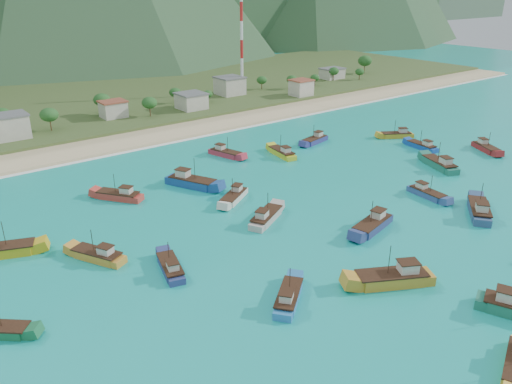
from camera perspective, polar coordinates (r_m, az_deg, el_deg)
ground at (r=98.33m, az=8.61°, el=-4.19°), size 600.00×600.00×0.00m
beach at (r=159.13m, az=-12.25°, el=6.16°), size 400.00×18.00×1.20m
land at (r=214.37m, az=-19.58°, el=9.61°), size 400.00×110.00×2.40m
surf_line at (r=150.93m, az=-10.65°, el=5.38°), size 400.00×2.50×0.08m
village at (r=178.72m, az=-16.50°, el=9.14°), size 219.02×31.58×7.63m
vegetation at (r=180.44m, az=-15.31°, el=9.52°), size 274.36×24.90×9.20m
radio_tower at (r=208.37m, az=-1.65°, el=16.98°), size 1.20×1.20×42.95m
boat_2 at (r=137.22m, az=20.24°, el=2.96°), size 7.70×12.40×7.06m
boat_3 at (r=156.67m, az=24.78°, el=4.56°), size 7.55×10.45×6.06m
boat_4 at (r=100.04m, az=1.16°, el=-2.95°), size 10.81×7.73×6.25m
boat_7 at (r=150.75m, az=6.73°, el=5.88°), size 10.66×5.24×6.05m
boat_8 at (r=114.17m, az=-15.37°, el=-0.44°), size 8.69×10.31×6.20m
boat_10 at (r=99.35m, az=13.17°, el=-3.74°), size 11.81×5.86×6.70m
boat_11 at (r=98.52m, az=-27.06°, el=-6.02°), size 12.13×7.46×6.90m
boat_13 at (r=138.28m, az=2.99°, el=4.45°), size 4.74×10.84×6.19m
boat_14 at (r=117.81m, az=18.97°, el=-0.21°), size 3.81×9.75×5.61m
boat_16 at (r=112.49m, az=24.14°, el=-1.97°), size 11.64×9.87×7.02m
boat_17 at (r=84.64m, az=-9.73°, el=-8.56°), size 5.14×9.82×5.57m
boat_19 at (r=76.43m, az=3.73°, el=-11.99°), size 9.52×8.35×5.80m
boat_21 at (r=138.12m, az=-3.50°, el=4.41°), size 5.60×10.67×6.05m
boat_23 at (r=109.72m, az=-2.53°, el=-0.60°), size 9.89×7.68×5.82m
boat_24 at (r=117.93m, az=-7.36°, el=1.10°), size 8.83×13.06×7.49m
boat_25 at (r=82.98m, az=15.37°, el=-9.54°), size 12.80×9.26×7.42m
boat_27 at (r=160.94m, az=15.77°, el=6.25°), size 10.03×7.70×5.88m
boat_28 at (r=151.90m, az=18.43°, el=4.96°), size 4.01×10.01×5.75m
boat_30 at (r=90.91m, az=-17.63°, el=-6.98°), size 7.38×10.38×6.00m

